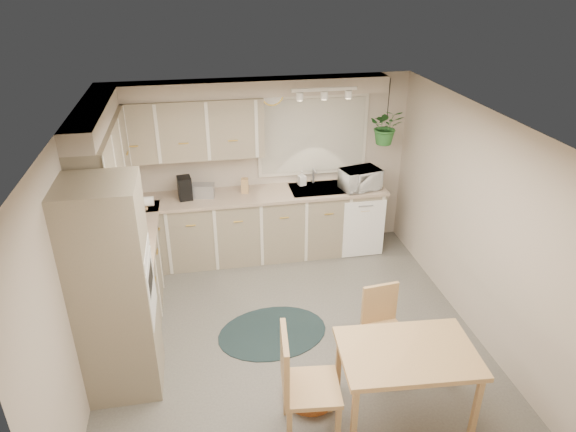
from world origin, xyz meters
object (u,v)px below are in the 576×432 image
object	(u,v)px
dining_table	(404,383)
pet_bed	(310,392)
microwave	(360,177)
chair_back	(386,331)
braided_rug	(272,332)
chair_left	(312,385)

from	to	relation	value
dining_table	pet_bed	bearing A→B (deg)	155.39
microwave	dining_table	bearing A→B (deg)	-112.84
chair_back	microwave	distance (m)	2.44
chair_back	pet_bed	bearing A→B (deg)	13.89
chair_back	braided_rug	distance (m)	1.31
dining_table	microwave	xyz separation A→B (m)	(0.49, 2.94, 0.75)
dining_table	microwave	size ratio (longest dim) A/B	2.29
dining_table	pet_bed	world-z (taller)	dining_table
braided_rug	dining_table	bearing A→B (deg)	-54.01
chair_back	braided_rug	bearing A→B (deg)	-39.41
chair_back	chair_left	bearing A→B (deg)	30.82
dining_table	chair_left	world-z (taller)	chair_left
microwave	braided_rug	bearing A→B (deg)	-145.38
braided_rug	microwave	world-z (taller)	microwave
chair_back	dining_table	bearing A→B (deg)	78.34
chair_back	microwave	size ratio (longest dim) A/B	1.67
pet_bed	microwave	size ratio (longest dim) A/B	0.99
dining_table	chair_back	distance (m)	0.65
chair_left	braided_rug	world-z (taller)	chair_left
dining_table	microwave	bearing A→B (deg)	80.48
chair_left	pet_bed	distance (m)	0.61
pet_bed	microwave	distance (m)	3.07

